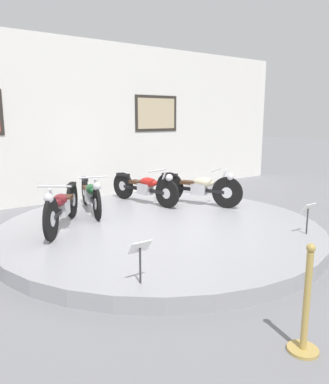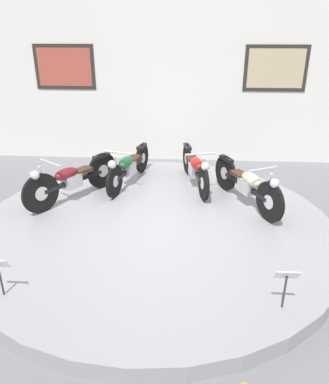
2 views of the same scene
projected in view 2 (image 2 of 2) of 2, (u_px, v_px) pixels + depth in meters
The scene contains 8 objects.
ground_plane at pixel (155, 232), 6.07m from camera, with size 60.00×60.00×0.00m, color slate.
display_platform at pixel (155, 227), 6.03m from camera, with size 5.66×5.66×0.21m, color #99999E.
back_wall at pixel (169, 76), 8.65m from camera, with size 14.00×0.22×3.98m.
motorcycle_maroon at pixel (72, 179), 6.56m from camera, with size 1.22×1.69×0.82m.
motorcycle_green at pixel (128, 166), 7.23m from camera, with size 0.64×1.90×0.78m.
motorcycle_red at pixel (195, 167), 7.15m from camera, with size 0.61×1.93×0.78m.
motorcycle_cream at pixel (247, 184), 6.37m from camera, with size 0.93×1.83×0.81m.
info_placard_front_centre at pixel (286, 280), 4.01m from camera, with size 0.26×0.11×0.51m.
Camera 2 is at (0.51, -5.25, 3.08)m, focal length 35.00 mm.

